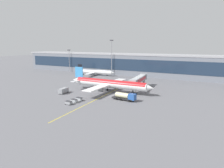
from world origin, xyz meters
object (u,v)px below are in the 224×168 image
at_px(fuel_tanker, 125,96).
at_px(lavatory_truck, 64,90).
at_px(baggage_cart_0, 69,103).
at_px(baggage_cart_2, 79,99).
at_px(main_airliner, 109,84).
at_px(commuter_jet_far, 95,72).
at_px(baggage_cart_1, 74,101).

bearing_deg(fuel_tanker, lavatory_truck, -175.55).
xyz_separation_m(lavatory_truck, baggage_cart_0, (14.82, -13.73, -0.64)).
bearing_deg(baggage_cart_0, lavatory_truck, 137.18).
distance_m(lavatory_truck, baggage_cart_2, 16.73).
xyz_separation_m(baggage_cart_0, baggage_cart_2, (0.21, 6.40, 0.00)).
bearing_deg(lavatory_truck, main_airliner, 37.17).
height_order(fuel_tanker, commuter_jet_far, commuter_jet_far).
xyz_separation_m(main_airliner, baggage_cart_1, (-2.92, -24.06, -3.33)).
bearing_deg(fuel_tanker, main_airliner, 141.73).
relative_size(main_airliner, fuel_tanker, 4.16).
bearing_deg(commuter_jet_far, baggage_cart_0, -64.27).
xyz_separation_m(baggage_cart_1, commuter_jet_far, (-34.13, 67.42, 1.88)).
bearing_deg(main_airliner, baggage_cart_1, -96.93).
relative_size(baggage_cart_1, baggage_cart_2, 1.00).
bearing_deg(main_airliner, commuter_jet_far, 130.52).
bearing_deg(baggage_cart_0, commuter_jet_far, 115.73).
bearing_deg(main_airliner, baggage_cart_2, -97.69).
bearing_deg(fuel_tanker, baggage_cart_0, -136.43).
relative_size(lavatory_truck, commuter_jet_far, 0.19).
relative_size(baggage_cart_0, baggage_cart_2, 1.00).
distance_m(main_airliner, fuel_tanker, 18.00).
bearing_deg(main_airliner, lavatory_truck, -142.83).
relative_size(lavatory_truck, baggage_cart_1, 2.24).
relative_size(baggage_cart_0, commuter_jet_far, 0.08).
height_order(fuel_tanker, baggage_cart_0, fuel_tanker).
bearing_deg(main_airliner, baggage_cart_0, -96.34).
bearing_deg(baggage_cart_2, main_airliner, 82.31).
bearing_deg(fuel_tanker, baggage_cart_1, -142.46).
bearing_deg(commuter_jet_far, fuel_tanker, -46.82).
relative_size(fuel_tanker, lavatory_truck, 1.81).
bearing_deg(lavatory_truck, fuel_tanker, 4.45).
height_order(main_airliner, baggage_cart_2, main_airliner).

